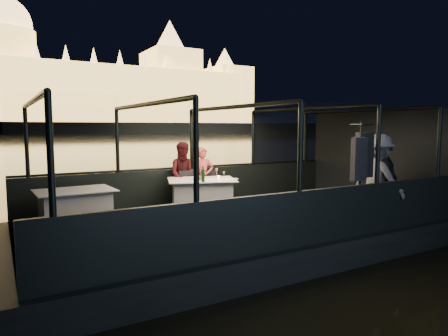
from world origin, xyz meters
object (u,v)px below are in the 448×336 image
person_man_maroon (185,177)px  passenger_stripe (378,180)px  dining_table_central (202,196)px  wine_bottle (203,175)px  chair_port_left (191,191)px  dining_table_aft (75,208)px  chair_port_right (212,189)px  passenger_dark (378,177)px  person_woman_coral (203,175)px  coat_stand (359,182)px

person_man_maroon → passenger_stripe: size_ratio=0.88×
dining_table_central → passenger_stripe: (2.67, -2.48, 0.47)m
wine_bottle → person_man_maroon: bearing=85.5°
dining_table_central → person_man_maroon: size_ratio=0.93×
person_man_maroon → chair_port_left: bearing=-65.3°
dining_table_aft → chair_port_left: (2.58, 0.43, 0.06)m
dining_table_central → person_man_maroon: person_man_maroon is taller
person_man_maroon → chair_port_right: bearing=-5.0°
passenger_stripe → dining_table_central: bearing=47.7°
chair_port_left → dining_table_aft: bearing=-173.5°
dining_table_central → dining_table_aft: 2.64m
passenger_dark → chair_port_right: bearing=-124.9°
chair_port_right → person_man_maroon: 0.72m
chair_port_left → passenger_dark: 4.11m
dining_table_aft → wine_bottle: wine_bottle is taller
chair_port_left → chair_port_right: bearing=-2.9°
dining_table_aft → person_woman_coral: size_ratio=0.98×
passenger_stripe → wine_bottle: passenger_stripe is taller
person_man_maroon → wine_bottle: (-0.09, -1.14, 0.17)m
coat_stand → chair_port_left: bearing=121.7°
dining_table_central → person_woman_coral: bearing=61.3°
dining_table_central → passenger_dark: (3.17, -2.05, 0.47)m
person_man_maroon → passenger_dark: passenger_dark is taller
passenger_stripe → dining_table_aft: bearing=65.3°
dining_table_central → chair_port_right: 0.68m
person_woman_coral → dining_table_central: bearing=-102.0°
dining_table_central → person_woman_coral: person_woman_coral is taller
coat_stand → passenger_dark: 1.44m
passenger_stripe → passenger_dark: size_ratio=1.04×
person_man_maroon → wine_bottle: 1.16m
person_woman_coral → wine_bottle: (-0.57, -1.14, 0.17)m
coat_stand → wine_bottle: (-2.06, 2.28, 0.02)m
dining_table_aft → person_woman_coral: 3.13m
chair_port_right → wine_bottle: wine_bottle is taller
dining_table_central → chair_port_left: bearing=97.7°
coat_stand → passenger_stripe: 0.82m
dining_table_central → wine_bottle: 0.70m
dining_table_central → passenger_dark: passenger_dark is taller
chair_port_left → wine_bottle: wine_bottle is taller
chair_port_right → passenger_dark: bearing=-20.1°
person_woman_coral → passenger_dark: (2.78, -2.77, 0.10)m
chair_port_right → passenger_dark: size_ratio=0.51×
passenger_stripe → wine_bottle: (-2.85, 2.06, 0.06)m
wine_bottle → chair_port_left: bearing=82.5°
dining_table_aft → passenger_stripe: passenger_stripe is taller
chair_port_right → wine_bottle: size_ratio=2.64×
dining_table_central → passenger_stripe: 3.67m
dining_table_central → person_woman_coral: size_ratio=1.02×
coat_stand → wine_bottle: size_ratio=6.10×
chair_port_left → person_woman_coral: person_woman_coral is taller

